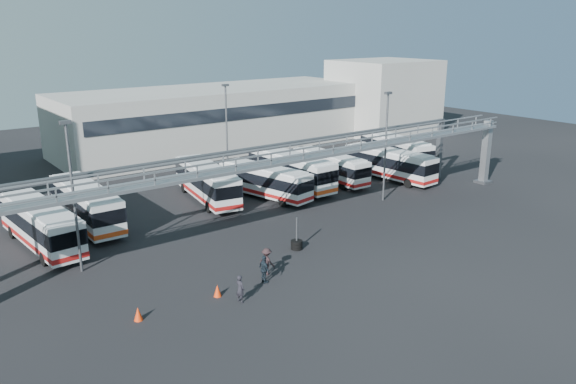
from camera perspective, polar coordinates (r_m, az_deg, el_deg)
ground at (r=41.36m, az=5.13°, el=-6.12°), size 140.00×140.00×0.00m
gantry at (r=43.94m, az=0.18°, el=2.86°), size 51.40×5.15×7.10m
warehouse at (r=77.10m, az=-7.28°, el=7.49°), size 42.00×14.00×8.00m
building_right at (r=88.32m, az=9.69°, el=9.50°), size 14.00×12.00×11.00m
light_pole_left at (r=38.77m, az=-21.02°, el=0.23°), size 0.70×0.35×10.21m
light_pole_mid at (r=52.63m, az=9.91°, el=5.14°), size 0.70×0.35×10.21m
light_pole_back at (r=59.21m, az=-6.25°, el=6.53°), size 0.70×0.35×10.21m
bus_1 at (r=45.30m, az=-23.83°, el=-2.97°), size 3.44×11.21×3.36m
bus_2 at (r=48.89m, az=-19.85°, el=-1.10°), size 2.73×11.36×3.45m
bus_4 at (r=53.25m, az=-8.26°, el=1.10°), size 4.39×11.50×3.41m
bus_5 at (r=53.68m, az=-2.39°, el=1.19°), size 4.44×10.50×3.11m
bus_6 at (r=57.07m, az=0.28°, el=2.37°), size 2.72×11.58×3.52m
bus_7 at (r=59.42m, az=4.31°, el=2.64°), size 2.49×10.08×3.05m
bus_8 at (r=61.06m, az=10.27°, el=2.92°), size 3.20×10.95×3.28m
bus_9 at (r=67.63m, az=10.85°, el=4.26°), size 4.84×11.54×3.42m
pedestrian_a at (r=33.97m, az=-4.89°, el=-9.75°), size 0.52×0.69×1.73m
pedestrian_c at (r=37.40m, az=-2.17°, el=-7.06°), size 1.02×1.34×1.84m
pedestrian_d at (r=36.23m, az=-2.43°, el=-7.86°), size 0.52×1.11×1.84m
cone_left at (r=33.20m, az=-14.98°, el=-11.86°), size 0.66×0.66×0.79m
cone_right at (r=34.97m, az=-7.18°, el=-9.90°), size 0.51×0.51×0.77m
tire_stack at (r=41.60m, az=0.88°, el=-5.29°), size 0.87×0.87×2.48m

